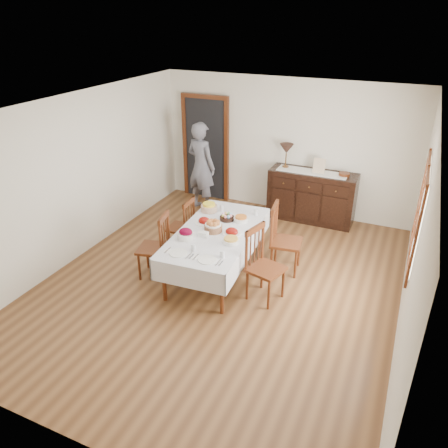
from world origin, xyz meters
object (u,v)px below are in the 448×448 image
at_px(chair_right_far, 283,238).
at_px(person, 201,164).
at_px(sideboard, 312,196).
at_px(dining_table, 216,236).
at_px(chair_right_near, 263,264).
at_px(chair_left_near, 156,245).
at_px(chair_left_far, 183,225).
at_px(table_lamp, 287,149).

height_order(chair_right_far, person, person).
xyz_separation_m(sideboard, person, (-2.16, -0.37, 0.46)).
relative_size(dining_table, chair_right_near, 2.04).
bearing_deg(chair_right_near, dining_table, 85.71).
xyz_separation_m(dining_table, chair_right_near, (0.85, -0.30, -0.10)).
bearing_deg(dining_table, person, 118.01).
bearing_deg(person, sideboard, -155.48).
height_order(chair_left_near, sideboard, chair_left_near).
height_order(sideboard, person, person).
bearing_deg(person, dining_table, 136.78).
xyz_separation_m(chair_left_far, sideboard, (1.65, 2.09, 0.01)).
relative_size(chair_right_near, table_lamp, 2.35).
distance_m(chair_right_near, sideboard, 2.79).
height_order(chair_right_near, table_lamp, table_lamp).
bearing_deg(chair_left_near, dining_table, 105.22).
bearing_deg(chair_left_far, chair_right_far, 92.57).
distance_m(chair_left_far, person, 1.86).
relative_size(chair_left_near, chair_right_near, 0.97).
relative_size(chair_right_near, sideboard, 0.67).
distance_m(chair_right_near, table_lamp, 2.98).
bearing_deg(chair_right_far, chair_left_far, 86.28).
bearing_deg(chair_left_near, chair_left_far, 167.84).
xyz_separation_m(dining_table, chair_left_near, (-0.79, -0.43, -0.12)).
distance_m(dining_table, chair_left_near, 0.91).
xyz_separation_m(chair_left_near, chair_right_near, (1.64, 0.13, 0.02)).
bearing_deg(chair_right_far, sideboard, -6.41).
distance_m(chair_right_far, person, 2.76).
bearing_deg(chair_left_near, chair_right_far, 106.26).
bearing_deg(table_lamp, chair_left_near, -109.97).
bearing_deg(table_lamp, chair_right_near, -78.62).
bearing_deg(chair_right_near, person, 56.87).
xyz_separation_m(dining_table, chair_left_far, (-0.81, 0.40, -0.16)).
distance_m(chair_left_far, table_lamp, 2.53).
bearing_deg(chair_left_near, sideboard, 137.66).
bearing_deg(sideboard, dining_table, -108.70).
height_order(chair_left_far, sideboard, sideboard).
xyz_separation_m(chair_left_far, chair_right_near, (1.65, -0.70, 0.07)).
xyz_separation_m(chair_left_near, chair_left_far, (-0.01, 0.83, -0.05)).
distance_m(sideboard, table_lamp, 1.01).
distance_m(sideboard, person, 2.24).
bearing_deg(dining_table, chair_right_far, 26.31).
height_order(chair_left_far, chair_right_far, chair_right_far).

